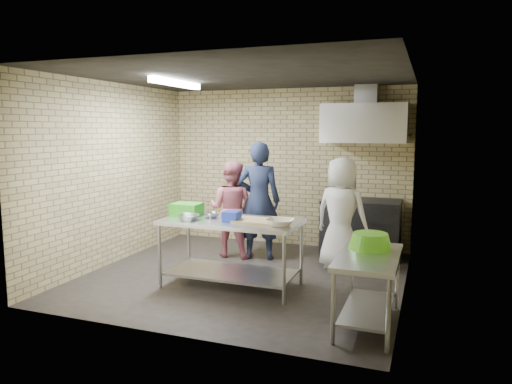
{
  "coord_description": "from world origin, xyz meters",
  "views": [
    {
      "loc": [
        2.34,
        -5.88,
        2.01
      ],
      "look_at": [
        0.1,
        0.2,
        1.15
      ],
      "focal_mm": 33.29,
      "sensor_mm": 36.0,
      "label": 1
    }
  ],
  "objects_px": {
    "blue_tub": "(232,216)",
    "bottle_green": "(395,129)",
    "prep_table": "(231,253)",
    "stove": "(361,228)",
    "green_basin": "(370,241)",
    "woman_white": "(341,214)",
    "man_navy": "(259,201)",
    "green_crate": "(187,209)",
    "side_counter": "(368,290)",
    "woman_pink": "(231,209)"
  },
  "relations": [
    {
      "from": "woman_pink",
      "to": "blue_tub",
      "type": "bearing_deg",
      "value": 111.16
    },
    {
      "from": "green_crate",
      "to": "green_basin",
      "type": "relative_size",
      "value": 0.84
    },
    {
      "from": "blue_tub",
      "to": "bottle_green",
      "type": "relative_size",
      "value": 1.29
    },
    {
      "from": "stove",
      "to": "green_basin",
      "type": "relative_size",
      "value": 2.61
    },
    {
      "from": "prep_table",
      "to": "man_navy",
      "type": "bearing_deg",
      "value": 95.06
    },
    {
      "from": "side_counter",
      "to": "bottle_green",
      "type": "distance_m",
      "value": 3.41
    },
    {
      "from": "bottle_green",
      "to": "stove",
      "type": "bearing_deg",
      "value": -151.93
    },
    {
      "from": "green_basin",
      "to": "man_navy",
      "type": "height_order",
      "value": "man_navy"
    },
    {
      "from": "bottle_green",
      "to": "green_basin",
      "type": "bearing_deg",
      "value": -90.42
    },
    {
      "from": "green_basin",
      "to": "woman_white",
      "type": "bearing_deg",
      "value": 109.96
    },
    {
      "from": "green_basin",
      "to": "man_navy",
      "type": "distance_m",
      "value": 2.6
    },
    {
      "from": "blue_tub",
      "to": "green_basin",
      "type": "bearing_deg",
      "value": -10.05
    },
    {
      "from": "stove",
      "to": "bottle_green",
      "type": "distance_m",
      "value": 1.65
    },
    {
      "from": "man_navy",
      "to": "side_counter",
      "type": "bearing_deg",
      "value": 121.05
    },
    {
      "from": "stove",
      "to": "blue_tub",
      "type": "relative_size",
      "value": 6.2
    },
    {
      "from": "woman_white",
      "to": "prep_table",
      "type": "bearing_deg",
      "value": 61.87
    },
    {
      "from": "green_basin",
      "to": "bottle_green",
      "type": "height_order",
      "value": "bottle_green"
    },
    {
      "from": "prep_table",
      "to": "woman_pink",
      "type": "distance_m",
      "value": 1.51
    },
    {
      "from": "side_counter",
      "to": "green_crate",
      "type": "relative_size",
      "value": 3.1
    },
    {
      "from": "stove",
      "to": "green_basin",
      "type": "height_order",
      "value": "green_basin"
    },
    {
      "from": "stove",
      "to": "bottle_green",
      "type": "xyz_separation_m",
      "value": [
        0.45,
        0.24,
        1.57
      ]
    },
    {
      "from": "green_basin",
      "to": "woman_white",
      "type": "xyz_separation_m",
      "value": [
        -0.6,
        1.66,
        -0.03
      ]
    },
    {
      "from": "stove",
      "to": "man_navy",
      "type": "distance_m",
      "value": 1.7
    },
    {
      "from": "green_basin",
      "to": "stove",
      "type": "bearing_deg",
      "value": 99.76
    },
    {
      "from": "side_counter",
      "to": "green_basin",
      "type": "relative_size",
      "value": 2.61
    },
    {
      "from": "prep_table",
      "to": "stove",
      "type": "xyz_separation_m",
      "value": [
        1.35,
        2.09,
        0.01
      ]
    },
    {
      "from": "man_navy",
      "to": "woman_white",
      "type": "xyz_separation_m",
      "value": [
        1.3,
        -0.11,
        -0.1
      ]
    },
    {
      "from": "green_crate",
      "to": "side_counter",
      "type": "bearing_deg",
      "value": -17.26
    },
    {
      "from": "prep_table",
      "to": "green_crate",
      "type": "height_order",
      "value": "green_crate"
    },
    {
      "from": "stove",
      "to": "woman_pink",
      "type": "height_order",
      "value": "woman_pink"
    },
    {
      "from": "stove",
      "to": "green_crate",
      "type": "xyz_separation_m",
      "value": [
        -2.05,
        -1.97,
        0.5
      ]
    },
    {
      "from": "side_counter",
      "to": "man_navy",
      "type": "bearing_deg",
      "value": 133.54
    },
    {
      "from": "blue_tub",
      "to": "woman_pink",
      "type": "relative_size",
      "value": 0.13
    },
    {
      "from": "man_navy",
      "to": "prep_table",
      "type": "bearing_deg",
      "value": 82.58
    },
    {
      "from": "green_basin",
      "to": "man_navy",
      "type": "relative_size",
      "value": 0.25
    },
    {
      "from": "stove",
      "to": "green_basin",
      "type": "bearing_deg",
      "value": -80.24
    },
    {
      "from": "stove",
      "to": "bottle_green",
      "type": "bearing_deg",
      "value": 28.07
    },
    {
      "from": "prep_table",
      "to": "man_navy",
      "type": "relative_size",
      "value": 0.96
    },
    {
      "from": "blue_tub",
      "to": "bottle_green",
      "type": "distance_m",
      "value": 3.19
    },
    {
      "from": "side_counter",
      "to": "woman_white",
      "type": "bearing_deg",
      "value": 108.06
    },
    {
      "from": "man_navy",
      "to": "woman_white",
      "type": "bearing_deg",
      "value": 162.51
    },
    {
      "from": "blue_tub",
      "to": "prep_table",
      "type": "bearing_deg",
      "value": 116.57
    },
    {
      "from": "green_basin",
      "to": "side_counter",
      "type": "bearing_deg",
      "value": -85.43
    },
    {
      "from": "bottle_green",
      "to": "woman_white",
      "type": "bearing_deg",
      "value": -119.84
    },
    {
      "from": "blue_tub",
      "to": "woman_white",
      "type": "distance_m",
      "value": 1.76
    },
    {
      "from": "prep_table",
      "to": "blue_tub",
      "type": "height_order",
      "value": "blue_tub"
    },
    {
      "from": "side_counter",
      "to": "woman_white",
      "type": "height_order",
      "value": "woman_white"
    },
    {
      "from": "woman_pink",
      "to": "stove",
      "type": "bearing_deg",
      "value": -161.18
    },
    {
      "from": "stove",
      "to": "blue_tub",
      "type": "xyz_separation_m",
      "value": [
        -1.3,
        -2.19,
        0.48
      ]
    },
    {
      "from": "green_crate",
      "to": "green_basin",
      "type": "bearing_deg",
      "value": -11.99
    }
  ]
}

